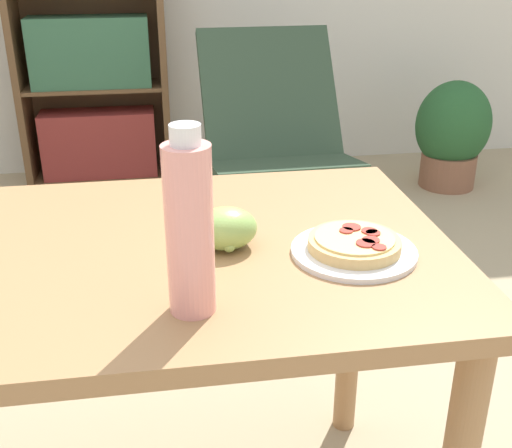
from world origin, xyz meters
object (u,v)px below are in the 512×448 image
at_px(pizza_on_plate, 354,247).
at_px(lounge_chair_far, 276,172).
at_px(drink_bottle, 189,228).
at_px(bookshelf, 90,48).
at_px(grape_bunch, 226,229).
at_px(potted_plant_floor, 452,134).

height_order(pizza_on_plate, lounge_chair_far, lounge_chair_far).
bearing_deg(drink_bottle, bookshelf, 97.58).
distance_m(lounge_chair_far, bookshelf, 1.28).
height_order(grape_bunch, drink_bottle, drink_bottle).
bearing_deg(pizza_on_plate, potted_plant_floor, 60.21).
relative_size(grape_bunch, drink_bottle, 0.40).
distance_m(pizza_on_plate, potted_plant_floor, 2.51).
bearing_deg(drink_bottle, pizza_on_plate, 25.37).
height_order(grape_bunch, lounge_chair_far, lounge_chair_far).
distance_m(grape_bunch, lounge_chair_far, 1.76).
distance_m(pizza_on_plate, lounge_chair_far, 1.78).
relative_size(drink_bottle, potted_plant_floor, 0.50).
bearing_deg(lounge_chair_far, potted_plant_floor, 21.16).
distance_m(pizza_on_plate, drink_bottle, 0.35).
bearing_deg(drink_bottle, potted_plant_floor, 56.31).
bearing_deg(potted_plant_floor, grape_bunch, -124.81).
bearing_deg(pizza_on_plate, grape_bunch, 164.71).
bearing_deg(bookshelf, lounge_chair_far, -45.61).
relative_size(pizza_on_plate, bookshelf, 0.15).
bearing_deg(drink_bottle, grape_bunch, 69.61).
xyz_separation_m(drink_bottle, potted_plant_floor, (1.52, 2.28, -0.59)).
xyz_separation_m(pizza_on_plate, bookshelf, (-0.65, 2.56, -0.03)).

